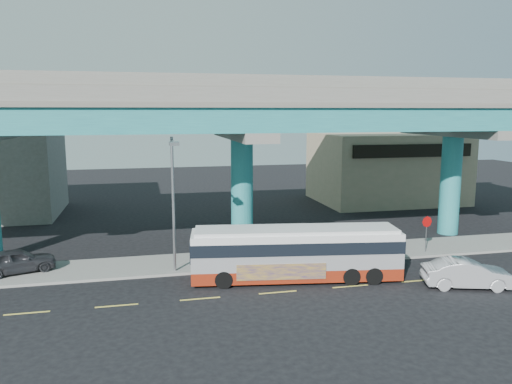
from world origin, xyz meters
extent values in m
plane|color=black|center=(0.00, 0.00, 0.00)|extent=(120.00, 120.00, 0.00)
cube|color=gray|center=(0.00, 5.50, 0.07)|extent=(70.00, 4.00, 0.15)
cube|color=#D8C64C|center=(-12.00, -0.30, 0.01)|extent=(2.00, 0.12, 0.01)
cube|color=#D8C64C|center=(-8.00, -0.30, 0.01)|extent=(2.00, 0.12, 0.01)
cube|color=#D8C64C|center=(-4.00, -0.30, 0.01)|extent=(2.00, 0.12, 0.01)
cube|color=#D8C64C|center=(0.00, -0.30, 0.01)|extent=(2.00, 0.12, 0.01)
cube|color=#D8C64C|center=(4.00, -0.30, 0.01)|extent=(2.00, 0.12, 0.01)
cube|color=#D8C64C|center=(8.00, -0.30, 0.01)|extent=(2.00, 0.12, 0.01)
cube|color=#D8C64C|center=(12.00, -0.30, 0.01)|extent=(2.00, 0.12, 0.01)
cylinder|color=#1F6E78|center=(0.00, 9.00, 3.70)|extent=(1.50, 1.50, 7.40)
cube|color=gray|center=(0.00, 9.00, 7.70)|extent=(2.00, 12.00, 0.60)
cube|color=gray|center=(0.00, 12.50, 8.60)|extent=(1.80, 5.00, 1.20)
cylinder|color=#1F6E78|center=(16.00, 9.00, 3.70)|extent=(1.50, 1.50, 7.40)
cube|color=gray|center=(16.00, 9.00, 7.70)|extent=(2.00, 12.00, 0.60)
cube|color=gray|center=(16.00, 12.50, 8.60)|extent=(1.80, 5.00, 1.20)
cube|color=#1F6E78|center=(0.00, 5.50, 8.70)|extent=(52.00, 5.00, 1.40)
cube|color=gray|center=(0.00, 5.50, 9.55)|extent=(52.00, 5.40, 0.30)
cube|color=gray|center=(0.00, 3.00, 10.10)|extent=(52.00, 0.25, 0.80)
cube|color=gray|center=(0.00, 8.00, 10.10)|extent=(52.00, 0.25, 0.80)
cube|color=#1F6E78|center=(0.00, 12.50, 9.90)|extent=(52.00, 5.00, 1.40)
cube|color=gray|center=(0.00, 12.50, 10.75)|extent=(52.00, 5.40, 0.30)
cube|color=gray|center=(0.00, 10.00, 11.30)|extent=(52.00, 0.25, 0.80)
cube|color=gray|center=(0.00, 15.00, 11.30)|extent=(52.00, 0.25, 0.80)
cube|color=tan|center=(18.00, 23.00, 3.50)|extent=(14.00, 10.00, 7.00)
cube|color=black|center=(18.00, 17.90, 5.60)|extent=(12.00, 0.25, 1.20)
cube|color=maroon|center=(1.48, 1.39, 0.52)|extent=(11.59, 4.06, 0.66)
cube|color=#A7A7AB|center=(1.48, 1.39, 1.56)|extent=(11.59, 4.06, 1.42)
cube|color=black|center=(1.48, 1.39, 2.03)|extent=(11.65, 4.12, 0.66)
cube|color=silver|center=(1.48, 1.39, 2.55)|extent=(11.59, 4.06, 0.38)
cube|color=silver|center=(1.48, 1.39, 2.84)|extent=(11.15, 3.76, 0.19)
cube|color=black|center=(7.11, 0.55, 1.89)|extent=(0.38, 2.15, 1.14)
cube|color=black|center=(-4.16, 2.23, 1.89)|extent=(0.38, 2.15, 1.14)
cube|color=navy|center=(0.36, 0.31, 0.87)|extent=(4.69, 0.75, 0.85)
cylinder|color=black|center=(-2.61, 0.90, 0.47)|extent=(0.98, 0.42, 0.95)
cylinder|color=black|center=(-2.29, 3.05, 0.47)|extent=(0.98, 0.42, 0.95)
cylinder|color=black|center=(4.13, -0.11, 0.47)|extent=(0.98, 0.42, 0.95)
cylinder|color=black|center=(4.45, 2.05, 0.47)|extent=(0.98, 0.42, 0.95)
cylinder|color=black|center=(5.34, -0.29, 0.47)|extent=(0.98, 0.42, 0.95)
cylinder|color=black|center=(5.66, 1.87, 0.47)|extent=(0.98, 0.42, 0.95)
imported|color=#ACABB0|center=(9.93, -1.80, 0.75)|extent=(4.11, 5.43, 1.50)
imported|color=#303035|center=(-13.68, 5.65, 0.85)|extent=(4.19, 5.12, 1.39)
cylinder|color=gray|center=(-4.94, 4.00, 3.99)|extent=(0.16, 0.16, 7.68)
cylinder|color=gray|center=(-4.94, 2.96, 7.62)|extent=(0.12, 2.07, 0.12)
cube|color=gray|center=(-4.94, 1.93, 7.57)|extent=(0.50, 0.70, 0.18)
cylinder|color=gray|center=(11.17, 4.20, 1.19)|extent=(0.06, 0.06, 2.08)
cylinder|color=#B20A0A|center=(11.17, 4.17, 2.19)|extent=(0.72, 0.11, 0.72)
camera|label=1|loc=(-6.57, -23.90, 9.18)|focal=35.00mm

